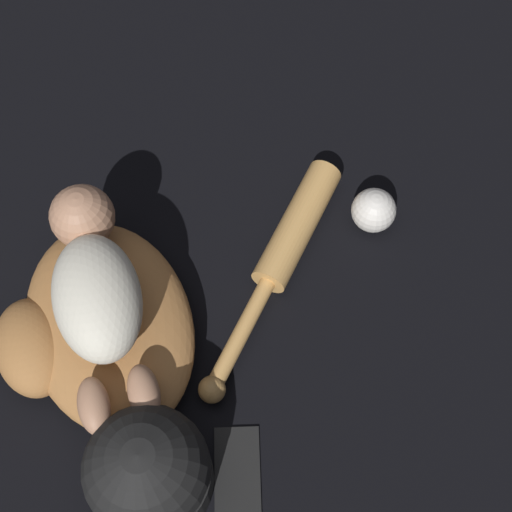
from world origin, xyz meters
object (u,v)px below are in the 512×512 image
baseball (374,210)px  baseball_cap (149,471)px  baby_figure (95,283)px  baseball_glove (97,326)px  baseball_bat (285,249)px

baseball → baseball_cap: baseball_cap is taller
baby_figure → baseball_cap: baby_figure is taller
baseball_glove → baseball: size_ratio=5.10×
baseball_bat → baseball: bearing=-78.9°
baseball → baseball_bat: bearing=101.1°
baseball_bat → baseball: 0.16m
baseball_glove → baby_figure: bearing=-39.0°
baby_figure → baseball_bat: bearing=-81.5°
baby_figure → baseball_bat: 0.30m
baseball_bat → baseball: baseball is taller
baseball_cap → baseball: bearing=-52.1°
baseball_glove → baby_figure: size_ratio=1.03×
baseball_glove → baby_figure: baby_figure is taller
baseball → baseball_glove: bearing=101.8°
baseball_bat → baseball_cap: 0.39m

